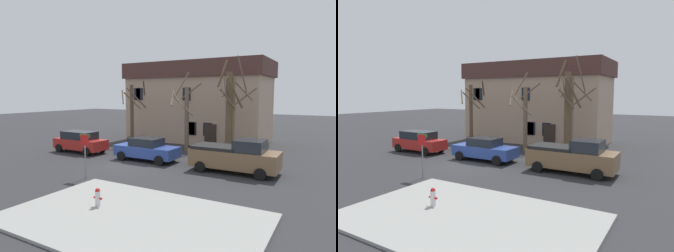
# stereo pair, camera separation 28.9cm
# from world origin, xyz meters

# --- Properties ---
(ground_plane) EXTENTS (120.00, 120.00, 0.00)m
(ground_plane) POSITION_xyz_m (0.00, 0.00, 0.00)
(ground_plane) COLOR #2D2D30
(sidewalk_slab) EXTENTS (9.83, 6.26, 0.12)m
(sidewalk_slab) POSITION_xyz_m (5.55, -6.86, 0.06)
(sidewalk_slab) COLOR #999993
(sidewalk_slab) RESTS_ON ground_plane
(building_main) EXTENTS (14.35, 6.72, 7.95)m
(building_main) POSITION_xyz_m (-0.59, 12.62, 4.04)
(building_main) COLOR tan
(building_main) RESTS_ON ground_plane
(tree_bare_near) EXTENTS (2.95, 3.06, 6.01)m
(tree_bare_near) POSITION_xyz_m (-4.91, 7.18, 3.14)
(tree_bare_near) COLOR brown
(tree_bare_near) RESTS_ON ground_plane
(tree_bare_mid) EXTENTS (2.59, 2.71, 6.70)m
(tree_bare_mid) POSITION_xyz_m (0.99, 6.67, 3.10)
(tree_bare_mid) COLOR brown
(tree_bare_mid) RESTS_ON ground_plane
(tree_bare_far) EXTENTS (1.93, 1.92, 7.49)m
(tree_bare_far) POSITION_xyz_m (4.72, 6.66, 3.49)
(tree_bare_far) COLOR brown
(tree_bare_far) RESTS_ON ground_plane
(tree_bare_end) EXTENTS (2.86, 3.08, 7.60)m
(tree_bare_end) POSITION_xyz_m (5.02, 6.91, 3.51)
(tree_bare_end) COLOR brown
(tree_bare_end) RESTS_ON ground_plane
(car_red_wagon) EXTENTS (4.65, 1.99, 1.75)m
(car_red_wagon) POSITION_xyz_m (-6.25, 1.80, 0.91)
(car_red_wagon) COLOR #AD231E
(car_red_wagon) RESTS_ON ground_plane
(car_blue_sedan) EXTENTS (4.69, 2.06, 1.66)m
(car_blue_sedan) POSITION_xyz_m (0.24, 1.95, 0.84)
(car_blue_sedan) COLOR #2D4799
(car_blue_sedan) RESTS_ON ground_plane
(pickup_truck_brown) EXTENTS (5.32, 2.33, 2.08)m
(pickup_truck_brown) POSITION_xyz_m (6.76, 1.94, 1.00)
(pickup_truck_brown) COLOR brown
(pickup_truck_brown) RESTS_ON ground_plane
(fire_hydrant) EXTENTS (0.42, 0.22, 0.78)m
(fire_hydrant) POSITION_xyz_m (3.67, -6.74, 0.52)
(fire_hydrant) COLOR silver
(fire_hydrant) RESTS_ON sidewalk_slab
(street_sign_pole) EXTENTS (0.76, 0.07, 2.56)m
(street_sign_pole) POSITION_xyz_m (-0.11, -3.69, 1.80)
(street_sign_pole) COLOR slate
(street_sign_pole) RESTS_ON ground_plane
(bicycle_leaning) EXTENTS (1.75, 0.24, 1.03)m
(bicycle_leaning) POSITION_xyz_m (-4.79, 7.36, 0.37)
(bicycle_leaning) COLOR black
(bicycle_leaning) RESTS_ON ground_plane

